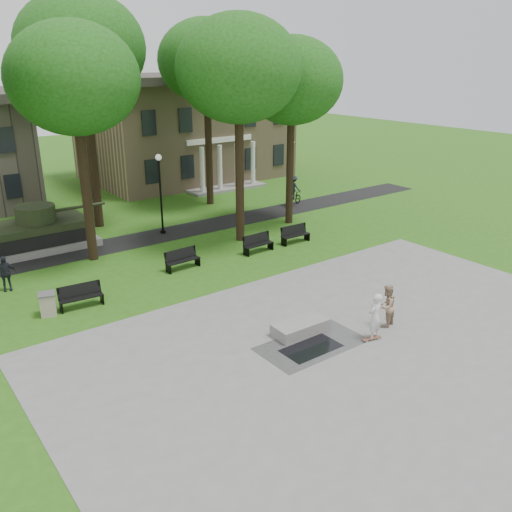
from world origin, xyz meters
The scene contains 24 objects.
ground centered at (0.00, 0.00, 0.00)m, with size 120.00×120.00×0.00m, color #2B5514.
plaza centered at (0.00, -5.00, 0.01)m, with size 22.00×16.00×0.02m, color gray.
footpath centered at (0.00, 12.00, 0.01)m, with size 44.00×2.60×0.01m, color black.
building_right centered at (10.00, 26.00, 4.34)m, with size 17.00×12.00×8.60m.
tree_1 centered at (-4.50, 10.50, 8.95)m, with size 6.20×6.20×11.63m.
tree_2 centered at (3.50, 8.50, 9.32)m, with size 6.60×6.60×12.16m.
tree_3 centered at (8.00, 9.50, 8.60)m, with size 6.00×6.00×11.19m.
tree_4 centered at (-2.00, 16.00, 10.39)m, with size 7.20×7.20×13.50m.
tree_5 centered at (6.50, 16.50, 9.67)m, with size 6.40×6.40×12.44m.
lamp_mid centered at (0.50, 12.30, 2.79)m, with size 0.36×0.36×4.73m.
lamp_right centered at (10.50, 12.30, 2.79)m, with size 0.36×0.36×4.73m.
tank_monument centered at (-6.46, 14.00, 0.86)m, with size 7.45×3.40×2.40m.
puddle centered at (-1.64, -3.24, 0.02)m, with size 2.20×1.20×0.00m, color black.
concrete_block centered at (-1.16, -2.09, 0.24)m, with size 2.20×1.00×0.45m, color gray.
skateboard centered at (0.60, -4.11, 0.06)m, with size 0.78×0.20×0.07m, color brown.
skateboarder centered at (0.74, -4.07, 0.93)m, with size 0.66×0.43×1.82m, color silver.
friend_watching centered at (1.88, -3.66, 0.87)m, with size 0.83×0.65×1.71m, color tan.
pedestrian_walker centered at (-9.13, 8.90, 0.82)m, with size 0.96×0.40×1.64m, color black.
cyclist centered at (10.98, 12.59, 0.88)m, with size 2.07×1.24×2.16m.
park_bench_0 centered at (-7.06, 5.20, 0.52)m, with size 1.83×0.68×1.00m.
park_bench_1 centered at (-1.44, 6.52, 0.52)m, with size 1.82×0.61×1.00m.
park_bench_2 centered at (3.04, 6.23, 0.52)m, with size 1.82×0.60×1.00m.
park_bench_3 centered at (5.69, 6.25, 0.52)m, with size 1.81×0.55×1.00m.
trash_bin centered at (-8.39, 5.26, 0.49)m, with size 0.82×0.82×0.96m.
Camera 1 is at (-13.56, -15.86, 9.94)m, focal length 38.00 mm.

